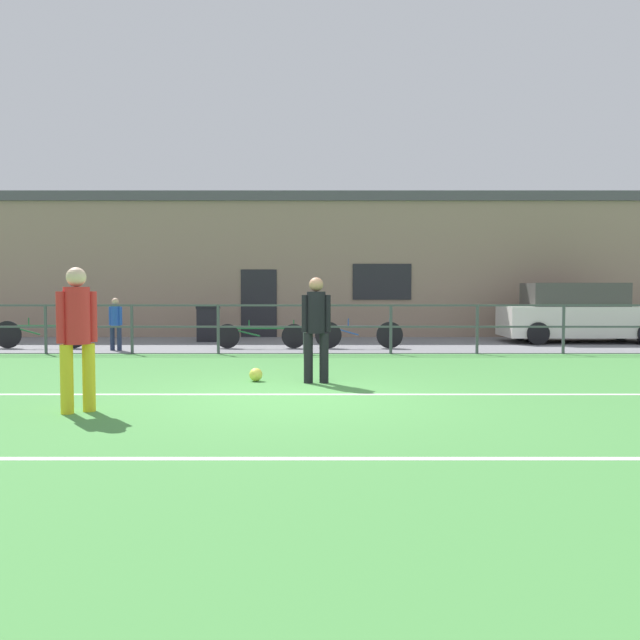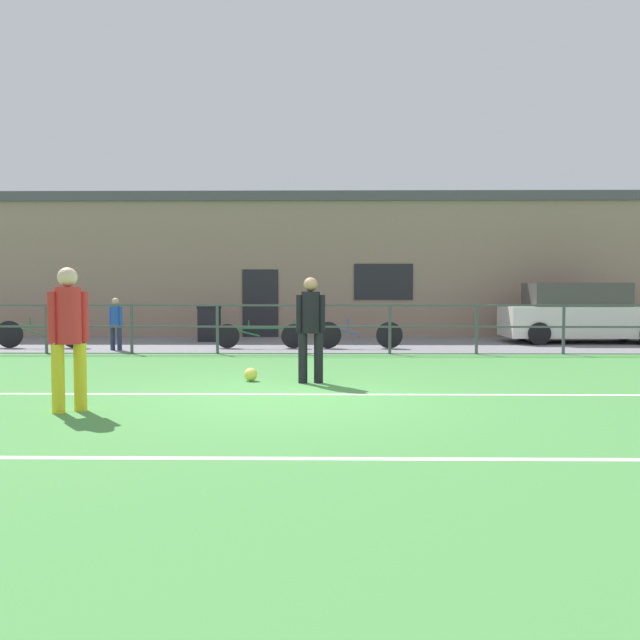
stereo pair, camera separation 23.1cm
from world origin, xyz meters
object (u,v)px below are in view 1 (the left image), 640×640
object	(u,v)px
bicycle_parked_1	(257,336)
soccer_ball_match	(253,375)
player_striker	(74,330)
bicycle_parked_0	(37,334)
player_goalkeeper	(313,323)
bicycle_parked_3	(356,335)
spectator_child	(112,321)
parked_car_red	(576,314)
trash_bin_0	(205,323)

from	to	relation	value
bicycle_parked_1	soccer_ball_match	bearing A→B (deg)	-85.55
player_striker	bicycle_parked_0	xyz separation A→B (m)	(-4.04, 8.34, -0.63)
player_goalkeeper	bicycle_parked_3	bearing A→B (deg)	-103.95
spectator_child	bicycle_parked_1	xyz separation A→B (m)	(3.45, 0.55, -0.40)
parked_car_red	bicycle_parked_1	distance (m)	8.92
bicycle_parked_0	parked_car_red	bearing A→B (deg)	7.49
soccer_ball_match	trash_bin_0	bearing A→B (deg)	105.16
player_goalkeeper	parked_car_red	xyz separation A→B (m)	(7.28, 7.72, -0.17)
spectator_child	bicycle_parked_1	bearing A→B (deg)	-156.94
player_striker	trash_bin_0	distance (m)	10.51
player_goalkeeper	parked_car_red	world-z (taller)	player_goalkeeper
bicycle_parked_0	trash_bin_0	size ratio (longest dim) A/B	2.30
player_goalkeeper	spectator_child	distance (m)	7.21
player_striker	bicycle_parked_0	distance (m)	9.29
bicycle_parked_1	bicycle_parked_3	world-z (taller)	bicycle_parked_3
bicycle_parked_0	trash_bin_0	xyz separation A→B (m)	(3.84, 2.16, 0.15)
spectator_child	bicycle_parked_0	world-z (taller)	spectator_child
bicycle_parked_3	player_goalkeeper	bearing A→B (deg)	-100.02
spectator_child	bicycle_parked_1	size ratio (longest dim) A/B	0.56
soccer_ball_match	spectator_child	world-z (taller)	spectator_child
bicycle_parked_1	spectator_child	bearing A→B (deg)	-170.99
parked_car_red	bicycle_parked_0	world-z (taller)	parked_car_red
soccer_ball_match	trash_bin_0	distance (m)	8.10
soccer_ball_match	bicycle_parked_3	bearing A→B (deg)	70.29
parked_car_red	soccer_ball_match	bearing A→B (deg)	-137.72
soccer_ball_match	player_striker	bearing A→B (deg)	-125.36
soccer_ball_match	trash_bin_0	world-z (taller)	trash_bin_0
player_striker	parked_car_red	size ratio (longest dim) A/B	0.41
trash_bin_0	player_goalkeeper	bearing A→B (deg)	-68.80
spectator_child	trash_bin_0	bearing A→B (deg)	-109.21
spectator_child	trash_bin_0	size ratio (longest dim) A/B	1.25
player_goalkeeper	player_striker	world-z (taller)	player_striker
player_striker	bicycle_parked_1	bearing A→B (deg)	-136.53
player_striker	spectator_child	size ratio (longest dim) A/B	1.40
bicycle_parked_1	bicycle_parked_3	size ratio (longest dim) A/B	1.03
soccer_ball_match	spectator_child	distance (m)	6.45
player_striker	bicycle_parked_0	bearing A→B (deg)	-100.69
spectator_child	parked_car_red	distance (m)	12.40
player_striker	bicycle_parked_3	bearing A→B (deg)	-151.78
player_goalkeeper	bicycle_parked_1	xyz separation A→B (m)	(-1.43, 5.85, -0.62)
parked_car_red	trash_bin_0	size ratio (longest dim) A/B	4.27
soccer_ball_match	parked_car_red	xyz separation A→B (m)	(8.27, 7.52, 0.69)
soccer_ball_match	bicycle_parked_1	world-z (taller)	bicycle_parked_1
player_goalkeeper	bicycle_parked_0	size ratio (longest dim) A/B	0.73
bicycle_parked_0	bicycle_parked_1	size ratio (longest dim) A/B	1.02
player_goalkeeper	parked_car_red	distance (m)	10.61
player_goalkeeper	bicycle_parked_3	distance (m)	5.97
bicycle_parked_0	bicycle_parked_3	world-z (taller)	bicycle_parked_0
player_goalkeeper	player_striker	size ratio (longest dim) A/B	0.95
spectator_child	bicycle_parked_3	distance (m)	5.95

